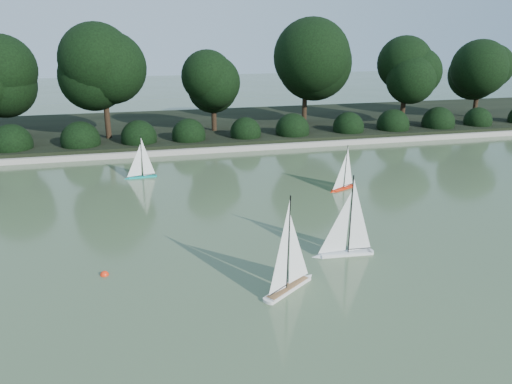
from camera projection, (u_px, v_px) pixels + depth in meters
ground at (265, 266)px, 9.08m from camera, size 80.00×80.00×0.00m
pond_coping at (198, 150)px, 17.34m from camera, size 40.00×0.35×0.18m
far_bank at (185, 128)px, 21.01m from camera, size 40.00×8.00×0.30m
tree_line at (218, 69)px, 19.08m from camera, size 26.31×3.93×4.39m
shrub_hedge at (194, 135)px, 18.06m from camera, size 29.10×1.10×1.10m
sailboat_white_a at (342, 242)px, 9.44m from camera, size 1.24×0.29×1.69m
sailboat_white_b at (292, 273)px, 8.24m from camera, size 1.15×0.90×1.78m
sailboat_orange at (342, 182)px, 13.35m from camera, size 0.90×0.53×1.30m
sailboat_teal at (139, 171)px, 14.41m from camera, size 0.96×0.23×1.31m
race_buoy at (105, 275)px, 8.75m from camera, size 0.15×0.15×0.15m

